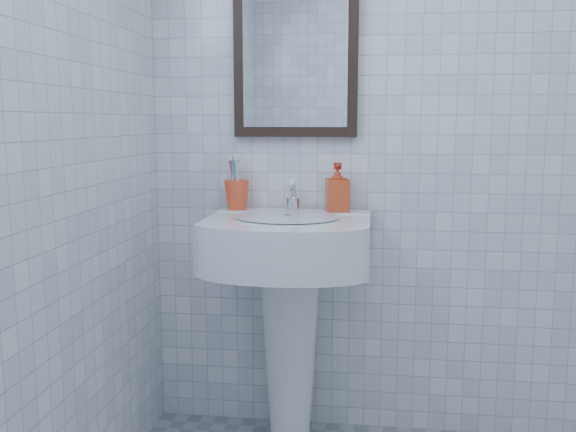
# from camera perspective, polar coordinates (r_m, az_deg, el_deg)

# --- Properties ---
(wall_back) EXTENTS (2.20, 0.02, 2.50)m
(wall_back) POSITION_cam_1_polar(r_m,az_deg,el_deg) (2.64, 11.69, 7.10)
(wall_back) COLOR white
(wall_back) RESTS_ON ground
(washbasin) EXTENTS (0.62, 0.45, 0.95)m
(washbasin) POSITION_cam_1_polar(r_m,az_deg,el_deg) (2.53, 0.11, -6.80)
(washbasin) COLOR white
(washbasin) RESTS_ON ground
(faucet) EXTENTS (0.05, 0.12, 0.14)m
(faucet) POSITION_cam_1_polar(r_m,az_deg,el_deg) (2.57, 0.44, 1.61)
(faucet) COLOR silver
(faucet) RESTS_ON washbasin
(toothbrush_cup) EXTENTS (0.13, 0.13, 0.12)m
(toothbrush_cup) POSITION_cam_1_polar(r_m,az_deg,el_deg) (2.63, -4.57, 1.90)
(toothbrush_cup) COLOR #EF4B23
(toothbrush_cup) RESTS_ON washbasin
(soap_dispenser) EXTENTS (0.10, 0.11, 0.19)m
(soap_dispenser) POSITION_cam_1_polar(r_m,az_deg,el_deg) (2.57, 4.42, 2.54)
(soap_dispenser) COLOR red
(soap_dispenser) RESTS_ON washbasin
(wall_mirror) EXTENTS (0.50, 0.04, 0.62)m
(wall_mirror) POSITION_cam_1_polar(r_m,az_deg,el_deg) (2.64, 0.67, 13.79)
(wall_mirror) COLOR black
(wall_mirror) RESTS_ON wall_back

